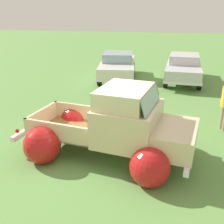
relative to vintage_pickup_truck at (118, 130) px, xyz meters
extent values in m
plane|color=#609347|center=(-0.38, 0.07, -0.76)|extent=(80.00, 80.00, 0.00)
cylinder|color=black|center=(1.19, 0.68, -0.38)|extent=(0.79, 0.35, 0.76)
cylinder|color=silver|center=(1.19, 0.68, -0.38)|extent=(0.38, 0.29, 0.34)
cylinder|color=black|center=(0.90, -1.04, -0.38)|extent=(0.79, 0.35, 0.76)
cylinder|color=silver|center=(0.90, -1.04, -0.38)|extent=(0.38, 0.29, 0.34)
cylinder|color=black|center=(-1.56, 1.15, -0.38)|extent=(0.79, 0.35, 0.76)
cylinder|color=silver|center=(-1.56, 1.15, -0.38)|extent=(0.38, 0.29, 0.34)
cylinder|color=black|center=(-1.86, -0.56, -0.38)|extent=(0.79, 0.35, 0.76)
cylinder|color=silver|center=(-1.86, -0.56, -0.38)|extent=(0.38, 0.29, 0.34)
sphere|color=red|center=(-1.56, 1.20, -0.32)|extent=(1.11, 1.11, 0.96)
sphere|color=red|center=(-1.87, -0.61, -0.32)|extent=(1.11, 1.11, 0.96)
cube|color=olive|center=(-1.32, 0.23, -0.22)|extent=(2.28, 1.87, 0.04)
cube|color=beige|center=(-1.19, 0.95, 0.01)|extent=(2.03, 0.43, 0.50)
cube|color=beige|center=(-1.44, -0.49, 0.01)|extent=(2.03, 0.43, 0.50)
cube|color=beige|center=(-0.35, 0.06, 0.01)|extent=(0.34, 1.53, 0.50)
cube|color=beige|center=(-2.29, 0.40, 0.01)|extent=(0.34, 1.53, 0.50)
cube|color=beige|center=(0.26, -0.04, 0.24)|extent=(1.72, 1.92, 0.95)
cube|color=beige|center=(0.16, -0.03, 0.94)|extent=(1.40, 1.71, 0.45)
cube|color=#8CADB7|center=(0.80, -0.14, 0.92)|extent=(0.40, 1.46, 0.38)
cube|color=beige|center=(1.29, -0.22, 0.04)|extent=(1.51, 1.81, 0.55)
sphere|color=red|center=(1.20, 0.71, -0.34)|extent=(1.06, 1.06, 0.92)
sphere|color=red|center=(0.89, -1.07, -0.34)|extent=(1.06, 1.06, 0.92)
cube|color=silver|center=(-2.59, 0.45, -0.30)|extent=(0.46, 1.97, 0.14)
cube|color=silver|center=(1.82, -0.32, -0.30)|extent=(0.46, 1.97, 0.14)
sphere|color=red|center=(-2.42, 1.22, -0.12)|extent=(0.13, 0.13, 0.11)
sphere|color=red|center=(-2.68, -0.34, -0.12)|extent=(0.13, 0.13, 0.11)
cylinder|color=black|center=(-0.47, 6.97, -0.43)|extent=(0.28, 0.68, 0.66)
cylinder|color=silver|center=(-0.47, 6.97, -0.43)|extent=(0.25, 0.32, 0.30)
cylinder|color=black|center=(-2.15, 6.78, -0.43)|extent=(0.28, 0.68, 0.66)
cylinder|color=silver|center=(-2.15, 6.78, -0.43)|extent=(0.25, 0.32, 0.30)
cylinder|color=black|center=(-0.81, 9.81, -0.43)|extent=(0.28, 0.68, 0.66)
cylinder|color=silver|center=(-0.81, 9.81, -0.43)|extent=(0.25, 0.32, 0.30)
cylinder|color=black|center=(-2.48, 9.61, -0.43)|extent=(0.28, 0.68, 0.66)
cylinder|color=silver|center=(-2.48, 9.61, -0.43)|extent=(0.25, 0.32, 0.30)
cube|color=silver|center=(-1.48, 8.29, -0.05)|extent=(2.31, 4.64, 0.55)
cube|color=#8CADB7|center=(-1.50, 8.47, 0.45)|extent=(1.77, 2.04, 0.45)
cube|color=silver|center=(-1.73, 10.47, -0.31)|extent=(1.87, 0.32, 0.12)
cube|color=silver|center=(-1.22, 6.12, -0.31)|extent=(1.87, 0.32, 0.12)
cylinder|color=black|center=(2.77, 6.95, -0.43)|extent=(0.24, 0.67, 0.66)
cylinder|color=silver|center=(2.77, 6.95, -0.43)|extent=(0.23, 0.31, 0.30)
cylinder|color=black|center=(1.17, 7.04, -0.43)|extent=(0.24, 0.67, 0.66)
cylinder|color=silver|center=(1.17, 7.04, -0.43)|extent=(0.23, 0.31, 0.30)
cylinder|color=black|center=(2.92, 9.76, -0.43)|extent=(0.24, 0.67, 0.66)
cylinder|color=silver|center=(2.92, 9.76, -0.43)|extent=(0.23, 0.31, 0.30)
cylinder|color=black|center=(1.33, 9.85, -0.43)|extent=(0.24, 0.67, 0.66)
cylinder|color=silver|center=(1.33, 9.85, -0.43)|extent=(0.23, 0.31, 0.30)
cube|color=silver|center=(2.05, 8.40, -0.05)|extent=(1.96, 4.48, 0.55)
cube|color=silver|center=(2.06, 8.57, 0.45)|extent=(1.58, 1.92, 0.45)
cube|color=silver|center=(2.17, 10.55, -0.31)|extent=(1.78, 0.20, 0.12)
cube|color=silver|center=(1.93, 6.25, -0.31)|extent=(1.78, 0.20, 0.12)
cylinder|color=gray|center=(3.02, 2.38, -0.36)|extent=(0.20, 0.20, 0.80)
cylinder|color=gold|center=(2.96, 2.50, 0.37)|extent=(0.12, 0.12, 0.57)
camera|label=1|loc=(1.06, -6.27, 2.95)|focal=43.30mm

